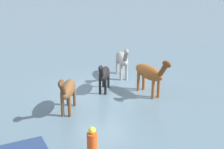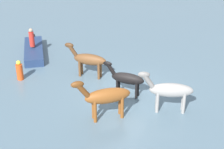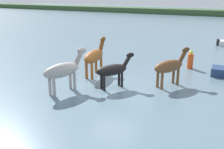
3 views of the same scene
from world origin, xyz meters
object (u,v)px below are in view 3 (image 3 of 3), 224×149
at_px(horse_rear_stallion, 95,56).
at_px(horse_chestnut_trailing, 63,70).
at_px(horse_mid_herd, 113,70).
at_px(horse_dun_straggler, 170,66).
at_px(buoy_channel_marker, 190,60).

relative_size(horse_rear_stallion, horse_chestnut_trailing, 1.04).
xyz_separation_m(horse_rear_stallion, horse_mid_herd, (1.93, -1.28, -0.21)).
bearing_deg(horse_mid_herd, horse_dun_straggler, -24.01).
bearing_deg(buoy_channel_marker, horse_mid_herd, -114.56).
bearing_deg(horse_dun_straggler, buoy_channel_marker, 23.79).
xyz_separation_m(horse_mid_herd, horse_dun_straggler, (2.33, 1.69, 0.10)).
xyz_separation_m(horse_rear_stallion, horse_chestnut_trailing, (0.18, -2.94, -0.04)).
bearing_deg(buoy_channel_marker, horse_chestnut_trailing, -120.79).
distance_m(horse_dun_straggler, buoy_channel_marker, 3.81).
bearing_deg(horse_dun_straggler, horse_rear_stallion, 121.82).
bearing_deg(horse_dun_straggler, horse_chestnut_trailing, 155.75).
relative_size(horse_rear_stallion, horse_mid_herd, 1.31).
bearing_deg(horse_rear_stallion, horse_chestnut_trailing, 175.64).
bearing_deg(horse_rear_stallion, horse_mid_herd, -131.46).
height_order(horse_rear_stallion, horse_dun_straggler, horse_rear_stallion).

